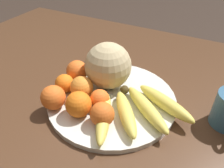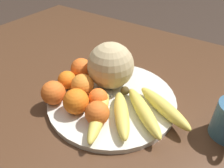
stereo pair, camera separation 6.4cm
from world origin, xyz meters
name	(u,v)px [view 2 (the right image)]	position (x,y,z in m)	size (l,w,h in m)	color
kitchen_table	(103,102)	(0.00, 0.00, 0.64)	(1.54, 1.08, 0.71)	#4C301E
fruit_bowl	(112,99)	(-0.07, 0.05, 0.72)	(0.39, 0.39, 0.02)	silver
melon	(111,65)	(-0.03, 0.00, 0.80)	(0.15, 0.15, 0.15)	#C6B284
banana_bunch	(134,111)	(-0.17, 0.08, 0.75)	(0.28, 0.28, 0.04)	#473819
orange_front_left	(97,113)	(-0.10, 0.16, 0.76)	(0.07, 0.07, 0.07)	orange
orange_front_right	(76,101)	(-0.03, 0.16, 0.77)	(0.07, 0.07, 0.07)	orange
orange_mid_center	(98,98)	(-0.06, 0.10, 0.76)	(0.06, 0.06, 0.06)	orange
orange_back_left	(82,85)	(0.01, 0.09, 0.77)	(0.07, 0.07, 0.07)	orange
orange_back_right	(53,93)	(0.05, 0.17, 0.77)	(0.07, 0.07, 0.07)	orange
orange_top_small	(81,69)	(0.07, 0.02, 0.77)	(0.07, 0.07, 0.07)	orange
orange_side_extra	(67,80)	(0.07, 0.09, 0.76)	(0.06, 0.06, 0.06)	orange
produce_tag	(100,94)	(-0.04, 0.06, 0.73)	(0.07, 0.07, 0.00)	white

